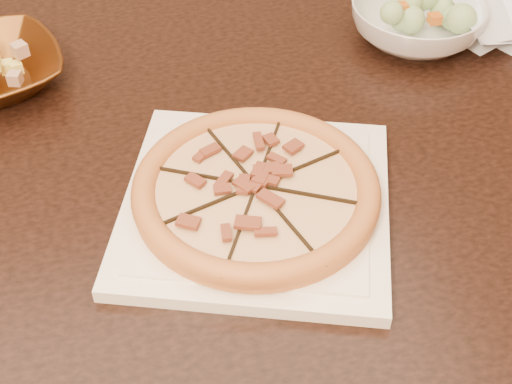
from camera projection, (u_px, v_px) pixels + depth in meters
floor at (150, 358)px, 1.59m from camera, size 4.00×4.00×0.02m
dining_table at (173, 180)px, 1.03m from camera, size 1.49×0.96×0.75m
plate at (256, 204)px, 0.85m from camera, size 0.40×0.40×0.02m
pizza at (256, 190)px, 0.84m from camera, size 0.29×0.29×0.03m
salad_bowl at (417, 22)px, 1.11m from camera, size 0.24×0.24×0.07m
cling_film at (495, 24)px, 1.12m from camera, size 0.19×0.16×0.05m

